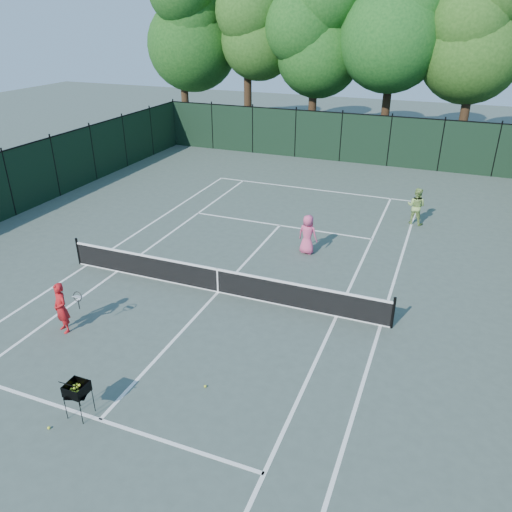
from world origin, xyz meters
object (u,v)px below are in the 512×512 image
at_px(player_pink, 308,234).
at_px(ball_hopper, 77,389).
at_px(player_green, 416,206).
at_px(loose_ball_midcourt, 205,386).
at_px(coach, 61,308).
at_px(loose_ball_near_cart, 49,428).

relative_size(player_pink, ball_hopper, 1.72).
xyz_separation_m(player_green, ball_hopper, (-6.07, -15.28, -0.06)).
relative_size(player_pink, loose_ball_midcourt, 23.39).
distance_m(coach, player_green, 15.40).
bearing_deg(coach, loose_ball_near_cart, -31.92).
xyz_separation_m(coach, player_pink, (5.20, 7.88, -0.00)).
distance_m(ball_hopper, loose_ball_near_cart, 1.06).
height_order(player_green, loose_ball_midcourt, player_green).
height_order(coach, loose_ball_near_cart, coach).
relative_size(ball_hopper, loose_ball_midcourt, 13.59).
distance_m(loose_ball_near_cart, loose_ball_midcourt, 3.73).
height_order(player_pink, player_green, player_green).
xyz_separation_m(player_pink, loose_ball_midcourt, (-0.15, -8.59, -0.76)).
bearing_deg(loose_ball_midcourt, coach, 171.97).
distance_m(player_green, loose_ball_near_cart, 17.21).
relative_size(player_pink, player_green, 0.95).
distance_m(player_pink, loose_ball_near_cart, 11.56).
bearing_deg(player_green, loose_ball_midcourt, 86.88).
xyz_separation_m(ball_hopper, loose_ball_near_cart, (-0.39, -0.65, -0.74)).
xyz_separation_m(coach, loose_ball_midcourt, (5.05, -0.71, -0.76)).
bearing_deg(coach, player_green, 77.60).
xyz_separation_m(player_pink, ball_hopper, (-2.44, -10.53, -0.02)).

